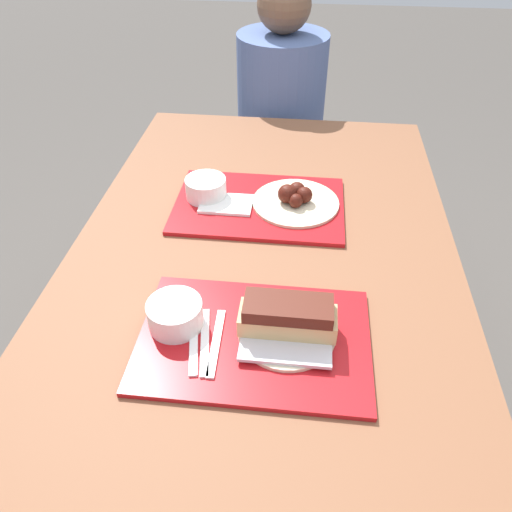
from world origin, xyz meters
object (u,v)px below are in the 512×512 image
(wings_plate_far, at_px, (295,199))
(brisket_sandwich_plate, at_px, (287,321))
(tray_near, at_px, (254,340))
(tray_far, at_px, (259,205))
(bowl_coleslaw_near, at_px, (175,313))
(bowl_coleslaw_far, at_px, (206,187))
(person_seated_across, at_px, (281,97))

(wings_plate_far, bearing_deg, brisket_sandwich_plate, -89.12)
(tray_near, bearing_deg, tray_far, 94.89)
(bowl_coleslaw_near, distance_m, wings_plate_far, 0.51)
(brisket_sandwich_plate, xyz_separation_m, bowl_coleslaw_far, (-0.25, 0.47, -0.00))
(tray_near, bearing_deg, wings_plate_far, 83.39)
(bowl_coleslaw_far, distance_m, wings_plate_far, 0.24)
(bowl_coleslaw_near, distance_m, person_seated_across, 1.26)
(bowl_coleslaw_far, bearing_deg, tray_far, -6.33)
(bowl_coleslaw_near, relative_size, wings_plate_far, 0.47)
(tray_near, height_order, bowl_coleslaw_near, bowl_coleslaw_near)
(tray_near, distance_m, bowl_coleslaw_near, 0.16)
(tray_near, relative_size, wings_plate_far, 1.95)
(tray_far, bearing_deg, bowl_coleslaw_near, -104.60)
(bowl_coleslaw_near, distance_m, brisket_sandwich_plate, 0.22)
(tray_near, xyz_separation_m, bowl_coleslaw_far, (-0.19, 0.49, 0.04))
(person_seated_across, bearing_deg, brisket_sandwich_plate, -85.40)
(tray_far, relative_size, wings_plate_far, 1.95)
(wings_plate_far, bearing_deg, tray_near, -96.61)
(brisket_sandwich_plate, distance_m, bowl_coleslaw_far, 0.54)
(tray_near, bearing_deg, person_seated_across, 91.69)
(tray_far, height_order, bowl_coleslaw_far, bowl_coleslaw_far)
(tray_far, relative_size, person_seated_across, 0.61)
(bowl_coleslaw_near, bearing_deg, bowl_coleslaw_far, 93.44)
(wings_plate_far, height_order, person_seated_across, person_seated_across)
(wings_plate_far, distance_m, person_seated_across, 0.80)
(tray_far, height_order, bowl_coleslaw_near, bowl_coleslaw_near)
(bowl_coleslaw_near, bearing_deg, tray_near, -6.56)
(tray_far, distance_m, brisket_sandwich_plate, 0.47)
(brisket_sandwich_plate, xyz_separation_m, wings_plate_far, (-0.01, 0.46, -0.02))
(bowl_coleslaw_near, height_order, bowl_coleslaw_far, same)
(tray_near, bearing_deg, brisket_sandwich_plate, 16.34)
(tray_far, distance_m, person_seated_across, 0.80)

